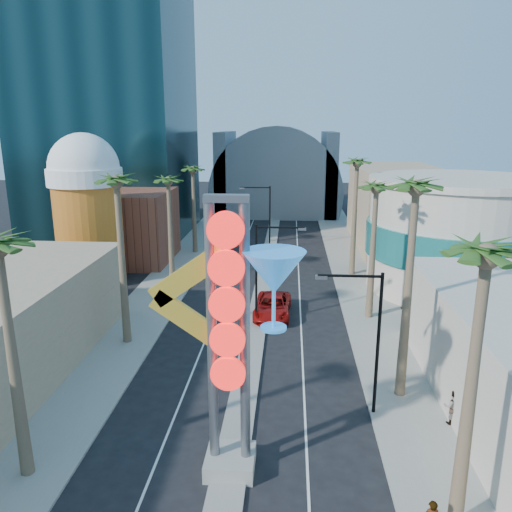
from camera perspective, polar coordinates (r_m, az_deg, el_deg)
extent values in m
cube|color=gray|center=(54.85, -8.82, -1.38)|extent=(5.00, 100.00, 0.15)
cube|color=gray|center=(53.97, 11.27, -1.76)|extent=(5.00, 100.00, 0.15)
cube|color=gray|center=(56.46, 1.30, -0.74)|extent=(1.60, 84.00, 0.15)
cube|color=black|center=(73.26, -16.84, 21.91)|extent=(20.00, 20.00, 50.00)
cube|color=brown|center=(58.48, -14.57, 3.29)|extent=(10.00, 10.00, 8.00)
cube|color=tan|center=(66.52, 15.71, 5.43)|extent=(10.00, 20.00, 10.00)
cylinder|color=orange|center=(51.30, -18.47, 2.57)|extent=(6.40, 6.40, 10.00)
cylinder|color=white|center=(50.51, -18.98, 8.56)|extent=(7.00, 7.00, 1.60)
sphere|color=white|center=(50.44, -19.05, 9.46)|extent=(6.60, 6.60, 6.60)
cylinder|color=beige|center=(49.90, 21.99, 1.92)|extent=(16.00, 16.00, 10.00)
cylinder|color=teal|center=(49.90, 21.99, 1.92)|extent=(16.60, 16.60, 3.00)
cylinder|color=beige|center=(49.10, 22.59, 7.96)|extent=(16.60, 16.60, 0.60)
cylinder|color=slate|center=(89.08, 2.37, 7.57)|extent=(22.00, 16.00, 22.00)
cube|color=slate|center=(89.46, -3.46, 9.52)|extent=(2.00, 16.00, 14.00)
cube|color=slate|center=(88.95, 8.27, 9.37)|extent=(2.00, 16.00, 14.00)
cube|color=gray|center=(24.48, -2.95, -22.42)|extent=(2.20, 2.20, 0.80)
cylinder|color=slate|center=(21.44, -5.05, -9.20)|extent=(0.44, 0.44, 12.00)
cylinder|color=slate|center=(21.28, -1.27, -9.34)|extent=(0.44, 0.44, 12.00)
cube|color=slate|center=(19.70, -3.41, 6.60)|extent=(1.80, 0.50, 0.30)
cylinder|color=red|center=(19.56, -3.49, 2.97)|extent=(1.50, 0.25, 1.50)
cylinder|color=red|center=(19.94, -3.42, -1.39)|extent=(1.50, 0.25, 1.50)
cylinder|color=red|center=(20.42, -3.35, -5.57)|extent=(1.50, 0.25, 1.50)
cylinder|color=red|center=(21.01, -3.29, -9.54)|extent=(1.50, 0.25, 1.50)
cylinder|color=red|center=(21.70, -3.23, -13.27)|extent=(1.50, 0.25, 1.50)
cube|color=yellow|center=(20.66, -7.69, -2.22)|extent=(3.47, 0.25, 2.80)
cube|color=yellow|center=(21.33, -7.50, -7.37)|extent=(3.47, 0.25, 2.80)
cone|color=blue|center=(20.19, 2.07, -1.90)|extent=(2.60, 2.60, 1.80)
cylinder|color=blue|center=(20.71, 2.03, -6.15)|extent=(0.16, 0.16, 1.60)
cylinder|color=blue|center=(21.01, 2.01, -8.18)|extent=(1.10, 1.10, 0.12)
cylinder|color=black|center=(38.10, 0.03, -2.29)|extent=(0.18, 0.18, 8.00)
cube|color=black|center=(37.09, 2.81, 3.28)|extent=(3.60, 0.12, 0.12)
cube|color=slate|center=(37.11, 5.28, 3.08)|extent=(0.60, 0.25, 0.18)
cylinder|color=black|center=(61.42, 1.59, 4.29)|extent=(0.18, 0.18, 8.00)
cube|color=black|center=(60.94, -0.10, 7.83)|extent=(3.60, 0.12, 0.12)
cube|color=slate|center=(61.08, -1.61, 7.75)|extent=(0.60, 0.25, 0.18)
cylinder|color=black|center=(27.19, 13.75, -9.98)|extent=(0.18, 0.18, 8.00)
cube|color=black|center=(25.62, 10.70, -2.25)|extent=(3.24, 0.12, 0.12)
cube|color=slate|center=(25.51, 7.47, -2.42)|extent=(0.60, 0.25, 0.18)
cylinder|color=brown|center=(23.83, -25.93, -11.48)|extent=(0.40, 0.40, 10.50)
cylinder|color=brown|center=(35.60, -15.04, -1.11)|extent=(0.40, 0.40, 11.50)
sphere|color=#244617|center=(34.52, -15.68, 8.11)|extent=(2.40, 2.40, 2.40)
cylinder|color=brown|center=(48.82, -9.75, 2.53)|extent=(0.40, 0.40, 10.00)
sphere|color=#244617|center=(48.03, -10.01, 8.37)|extent=(2.40, 2.40, 2.40)
cylinder|color=brown|center=(60.33, -7.09, 4.96)|extent=(0.40, 0.40, 10.00)
sphere|color=#244617|center=(59.69, -7.25, 9.69)|extent=(2.40, 2.40, 2.40)
cylinder|color=brown|center=(20.07, 23.14, -15.41)|extent=(0.40, 0.40, 11.00)
sphere|color=#244617|center=(18.07, 24.89, -0.05)|extent=(2.40, 2.40, 2.40)
cylinder|color=brown|center=(28.64, 16.91, -4.60)|extent=(0.40, 0.40, 12.00)
sphere|color=#244617|center=(27.31, 17.85, 7.37)|extent=(2.40, 2.40, 2.40)
cylinder|color=brown|center=(40.13, 13.16, 0.05)|extent=(0.40, 0.40, 10.50)
sphere|color=#244617|center=(39.16, 13.61, 7.50)|extent=(2.40, 2.40, 2.40)
cylinder|color=brown|center=(51.62, 11.17, 3.97)|extent=(0.40, 0.40, 11.50)
sphere|color=#244617|center=(50.88, 11.50, 10.35)|extent=(2.40, 2.40, 2.40)
imported|color=#A40F0C|center=(40.87, 1.90, -5.76)|extent=(3.04, 6.23, 1.71)
imported|color=gray|center=(28.70, 21.57, -15.77)|extent=(1.06, 0.91, 1.90)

